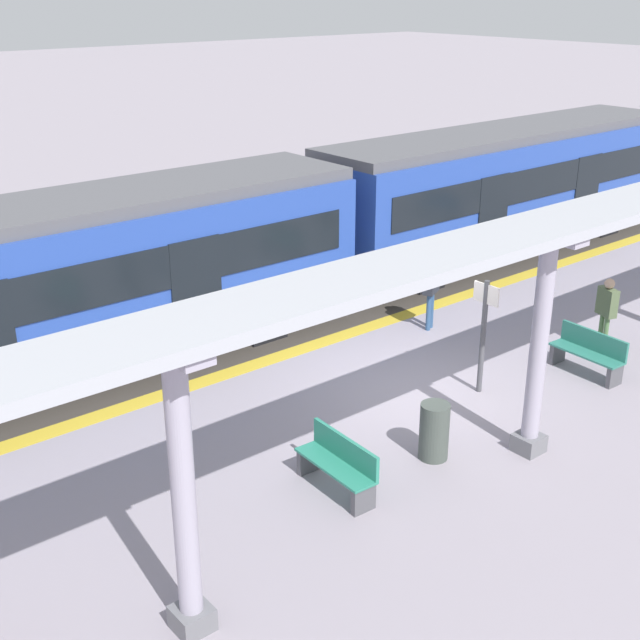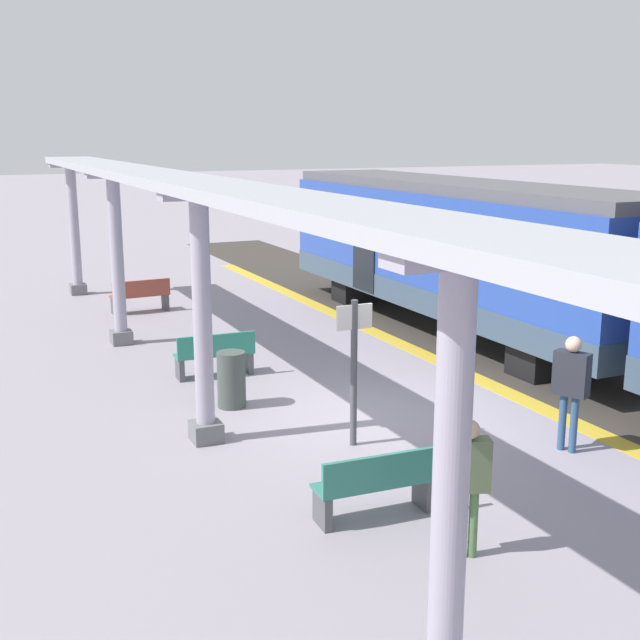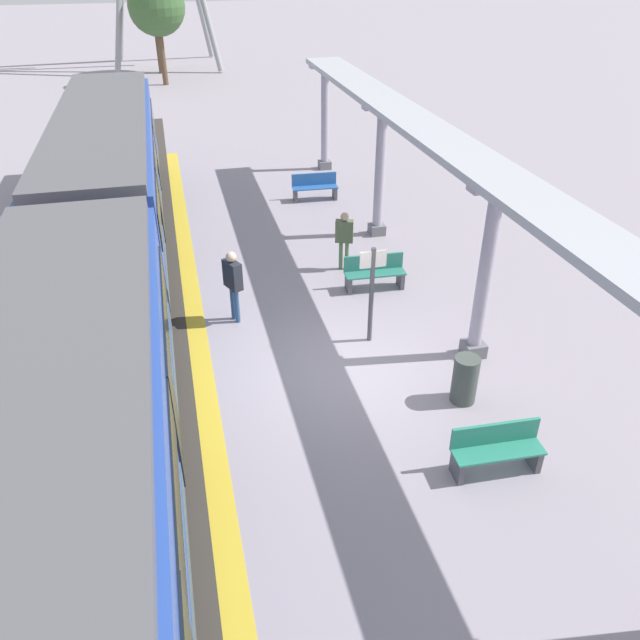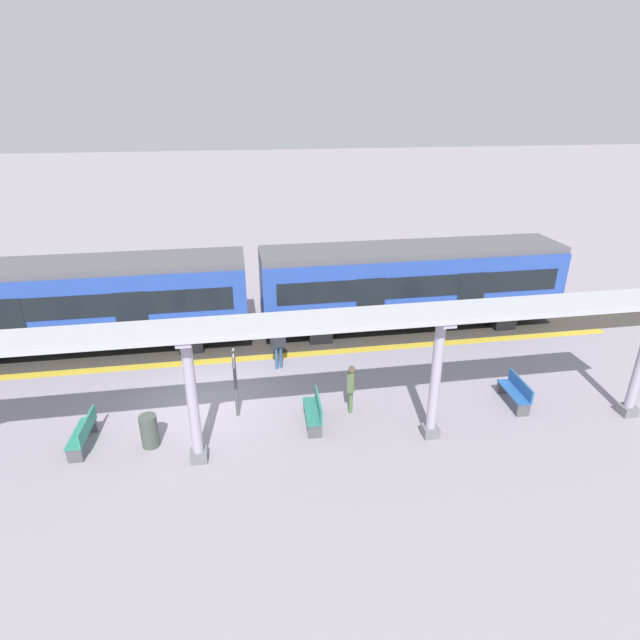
{
  "view_description": "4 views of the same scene",
  "coord_description": "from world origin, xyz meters",
  "views": [
    {
      "loc": [
        9.71,
        -10.33,
        7.15
      ],
      "look_at": [
        -1.71,
        -0.91,
        1.16
      ],
      "focal_mm": 47.0,
      "sensor_mm": 36.0,
      "label": 1
    },
    {
      "loc": [
        5.91,
        11.07,
        4.52
      ],
      "look_at": [
        0.44,
        -0.87,
        1.5
      ],
      "focal_mm": 45.55,
      "sensor_mm": 36.0,
      "label": 2
    },
    {
      "loc": [
        -3.02,
        -9.84,
        7.5
      ],
      "look_at": [
        -0.57,
        0.19,
        1.15
      ],
      "focal_mm": 34.97,
      "sensor_mm": 36.0,
      "label": 3
    },
    {
      "loc": [
        13.91,
        1.26,
        8.84
      ],
      "look_at": [
        -1.6,
        3.89,
        1.95
      ],
      "focal_mm": 28.34,
      "sensor_mm": 36.0,
      "label": 4
    }
  ],
  "objects": [
    {
      "name": "bench_near_end",
      "position": [
        1.54,
        -3.23,
        0.44
      ],
      "size": [
        1.52,
        0.51,
        0.86
      ],
      "color": "#2A8169",
      "rests_on": "ground"
    },
    {
      "name": "canopy_pillar_third",
      "position": [
        2.67,
        -0.1,
        1.89
      ],
      "size": [
        1.1,
        0.44,
        3.73
      ],
      "color": "slate",
      "rests_on": "ground"
    },
    {
      "name": "passenger_waiting_near_edge",
      "position": [
        -2.0,
        2.47,
        1.08
      ],
      "size": [
        0.41,
        0.55,
        1.72
      ],
      "color": "#2F517A",
      "rests_on": "ground"
    },
    {
      "name": "canopy_pillar_fourth",
      "position": [
        2.67,
        6.36,
        1.89
      ],
      "size": [
        1.1,
        0.44,
        3.73
      ],
      "color": "slate",
      "rests_on": "ground"
    },
    {
      "name": "bench_far_end",
      "position": [
        1.56,
        3.2,
        0.44
      ],
      "size": [
        1.52,
        0.51,
        0.86
      ],
      "color": "#2C7564",
      "rests_on": "ground"
    },
    {
      "name": "passenger_by_the_benches",
      "position": [
        1.1,
        4.39,
        0.99
      ],
      "size": [
        0.5,
        0.35,
        1.58
      ],
      "color": "#4C6F42",
      "rests_on": "ground"
    },
    {
      "name": "train_near_carriage",
      "position": [
        -4.72,
        -4.6,
        1.83
      ],
      "size": [
        2.65,
        12.22,
        3.48
      ],
      "color": "#2646A0",
      "rests_on": "ground"
    },
    {
      "name": "trackbed",
      "position": [
        -4.72,
        0.0,
        0.0
      ],
      "size": [
        3.2,
        44.1,
        0.01
      ],
      "primitive_type": "cube",
      "color": "#38332D",
      "rests_on": "ground"
    },
    {
      "name": "train_far_carriage",
      "position": [
        -4.72,
        8.19,
        1.83
      ],
      "size": [
        2.65,
        12.22,
        3.48
      ],
      "color": "#2646A0",
      "rests_on": "ground"
    },
    {
      "name": "ground_plane",
      "position": [
        0.0,
        0.0,
        0.0
      ],
      "size": [
        176.0,
        176.0,
        0.0
      ],
      "primitive_type": "plane",
      "color": "gray"
    },
    {
      "name": "platform_info_sign",
      "position": [
        0.73,
        0.95,
        1.33
      ],
      "size": [
        0.56,
        0.1,
        2.2
      ],
      "color": "#4C4C51",
      "rests_on": "ground"
    },
    {
      "name": "trash_bin",
      "position": [
        1.81,
        -1.45,
        0.48
      ],
      "size": [
        0.48,
        0.48,
        0.96
      ],
      "primitive_type": "cylinder",
      "color": "#424A43",
      "rests_on": "ground"
    },
    {
      "name": "tactile_edge_strip",
      "position": [
        -2.91,
        0.0,
        0.0
      ],
      "size": [
        0.42,
        32.1,
        0.01
      ],
      "primitive_type": "cube",
      "color": "gold",
      "rests_on": "ground"
    },
    {
      "name": "canopy_beam",
      "position": [
        2.67,
        -0.03,
        3.81
      ],
      "size": [
        1.2,
        26.23,
        0.16
      ],
      "primitive_type": "cube",
      "color": "#A8AAB2",
      "rests_on": "canopy_pillar_nearest"
    },
    {
      "name": "bench_mid_platform",
      "position": [
        1.55,
        9.59,
        0.44
      ],
      "size": [
        1.52,
        0.51,
        0.86
      ],
      "color": "#275A9F",
      "rests_on": "ground"
    }
  ]
}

